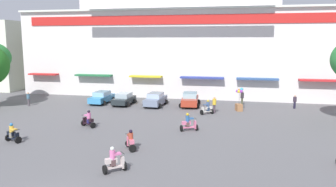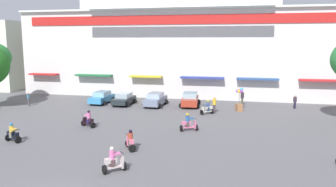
% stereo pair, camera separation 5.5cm
% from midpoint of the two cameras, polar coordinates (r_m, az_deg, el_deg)
% --- Properties ---
extents(ground_plane, '(128.00, 128.00, 0.00)m').
position_cam_midpoint_polar(ground_plane, '(28.17, -5.96, -6.60)').
color(ground_plane, '#5E5D60').
extents(colonial_building, '(43.48, 17.57, 21.02)m').
position_cam_midpoint_polar(colonial_building, '(49.93, 2.31, 10.69)').
color(colonial_building, silver).
rests_on(colonial_building, ground).
extents(parked_car_0, '(2.41, 4.33, 1.47)m').
position_cam_midpoint_polar(parked_car_0, '(41.64, -11.08, -0.63)').
color(parked_car_0, '#3B8CC7').
rests_on(parked_car_0, ground).
extents(parked_car_1, '(2.40, 3.90, 1.45)m').
position_cam_midpoint_polar(parked_car_1, '(40.13, -7.42, -0.92)').
color(parked_car_1, '#21282C').
rests_on(parked_car_1, ground).
extents(parked_car_2, '(2.45, 4.39, 1.56)m').
position_cam_midpoint_polar(parked_car_2, '(39.18, -2.07, -1.01)').
color(parked_car_2, slate).
rests_on(parked_car_2, ground).
extents(parked_car_3, '(2.61, 4.45, 1.60)m').
position_cam_midpoint_polar(parked_car_3, '(39.13, 3.81, -1.01)').
color(parked_car_3, '#AC3623').
rests_on(parked_car_3, ground).
extents(scooter_rider_0, '(1.14, 1.43, 1.47)m').
position_cam_midpoint_polar(scooter_rider_0, '(23.72, -6.33, -8.06)').
color(scooter_rider_0, black).
rests_on(scooter_rider_0, ground).
extents(scooter_rider_1, '(1.40, 0.91, 1.47)m').
position_cam_midpoint_polar(scooter_rider_1, '(27.84, -24.79, -6.30)').
color(scooter_rider_1, black).
rests_on(scooter_rider_1, ground).
extents(scooter_rider_2, '(1.34, 1.29, 1.56)m').
position_cam_midpoint_polar(scooter_rider_2, '(19.94, -9.09, -11.30)').
color(scooter_rider_2, black).
rests_on(scooter_rider_2, ground).
extents(scooter_rider_4, '(1.55, 1.10, 1.55)m').
position_cam_midpoint_polar(scooter_rider_4, '(28.41, 3.56, -5.10)').
color(scooter_rider_4, black).
rests_on(scooter_rider_4, ground).
extents(scooter_rider_5, '(1.40, 1.21, 1.53)m').
position_cam_midpoint_polar(scooter_rider_5, '(34.98, 6.70, -2.53)').
color(scooter_rider_5, black).
rests_on(scooter_rider_5, ground).
extents(scooter_rider_7, '(1.54, 1.16, 1.53)m').
position_cam_midpoint_polar(scooter_rider_7, '(30.44, -13.30, -4.42)').
color(scooter_rider_7, black).
rests_on(scooter_rider_7, ground).
extents(pedestrian_0, '(0.56, 0.56, 1.77)m').
position_cam_midpoint_polar(pedestrian_0, '(40.34, 12.51, -0.61)').
color(pedestrian_0, '#50523B').
rests_on(pedestrian_0, ground).
extents(pedestrian_1, '(0.52, 0.52, 1.62)m').
position_cam_midpoint_polar(pedestrian_1, '(42.44, -22.55, -0.74)').
color(pedestrian_1, '#4F464D').
rests_on(pedestrian_1, ground).
extents(pedestrian_2, '(0.55, 0.55, 1.72)m').
position_cam_midpoint_polar(pedestrian_2, '(35.72, 7.92, -1.74)').
color(pedestrian_2, '#4A3B47').
rests_on(pedestrian_2, ground).
extents(pedestrian_3, '(0.45, 0.45, 1.54)m').
position_cam_midpoint_polar(pedestrian_3, '(40.27, 20.76, -1.20)').
color(pedestrian_3, '#1E1B2F').
rests_on(pedestrian_3, ground).
extents(balloon_vendor_cart, '(0.86, 1.05, 2.55)m').
position_cam_midpoint_polar(balloon_vendor_cart, '(37.19, 12.03, -1.21)').
color(balloon_vendor_cart, '#9C6A42').
rests_on(balloon_vendor_cart, ground).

